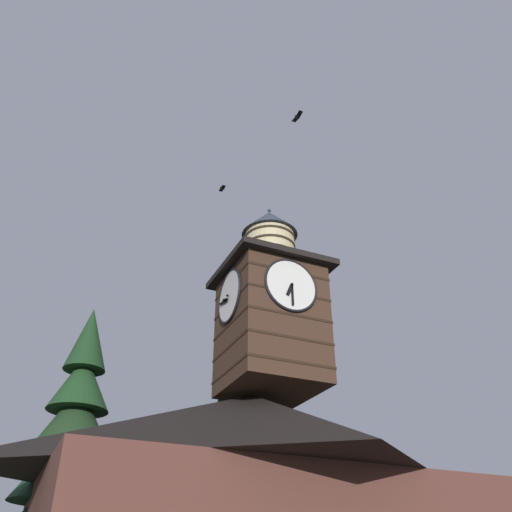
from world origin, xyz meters
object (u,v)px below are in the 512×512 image
object	(u,v)px
pine_tree_behind	(246,446)
pine_tree_aside	(64,491)
flying_bird_low	(222,188)
clock_tower	(270,308)
moon	(275,435)
flying_bird_high	(297,117)

from	to	relation	value
pine_tree_behind	pine_tree_aside	xyz separation A→B (m)	(8.68, 3.96, -3.08)
flying_bird_low	clock_tower	bearing A→B (deg)	107.21
clock_tower	moon	world-z (taller)	moon
moon	flying_bird_low	distance (m)	41.35
pine_tree_aside	flying_bird_high	world-z (taller)	flying_bird_high
moon	pine_tree_aside	bearing A→B (deg)	53.87
clock_tower	pine_tree_behind	distance (m)	9.06
moon	flying_bird_high	distance (m)	45.86
pine_tree_behind	moon	size ratio (longest dim) A/B	13.56
clock_tower	moon	size ratio (longest dim) A/B	5.52
moon	flying_bird_low	bearing A→B (deg)	60.33
pine_tree_aside	moon	size ratio (longest dim) A/B	8.22
pine_tree_aside	clock_tower	bearing A→B (deg)	147.40
clock_tower	pine_tree_behind	bearing A→B (deg)	-106.71
pine_tree_behind	flying_bird_low	size ratio (longest dim) A/B	37.91
moon	flying_bird_high	xyz separation A→B (m)	(19.08, 41.58, 3.18)
clock_tower	flying_bird_low	distance (m)	8.83
flying_bird_low	moon	bearing A→B (deg)	-119.67
clock_tower	moon	bearing A→B (deg)	-116.32
pine_tree_aside	flying_bird_low	bearing A→B (deg)	172.61
pine_tree_behind	flying_bird_low	world-z (taller)	pine_tree_behind
clock_tower	pine_tree_behind	xyz separation A→B (m)	(-2.40, -7.98, -3.56)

